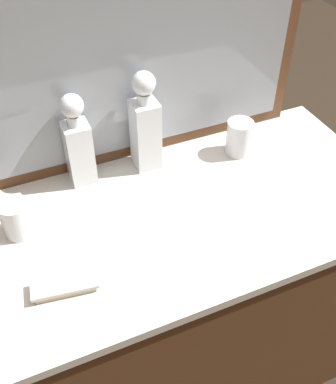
% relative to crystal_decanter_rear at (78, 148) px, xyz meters
% --- Properties ---
extents(ground_plane, '(6.00, 6.00, 0.00)m').
position_rel_crystal_decanter_rear_xyz_m(ground_plane, '(0.17, -0.23, -0.97)').
color(ground_plane, '#2D2319').
extents(dresser, '(1.30, 0.61, 0.86)m').
position_rel_crystal_decanter_rear_xyz_m(dresser, '(0.17, -0.23, -0.54)').
color(dresser, brown).
rests_on(dresser, ground_plane).
extents(dresser_mirror, '(1.08, 0.03, 0.68)m').
position_rel_crystal_decanter_rear_xyz_m(dresser_mirror, '(0.17, 0.06, 0.23)').
color(dresser_mirror, brown).
rests_on(dresser_mirror, dresser).
extents(crystal_decanter_rear, '(0.07, 0.07, 0.28)m').
position_rel_crystal_decanter_rear_xyz_m(crystal_decanter_rear, '(0.00, 0.00, 0.00)').
color(crystal_decanter_rear, white).
rests_on(crystal_decanter_rear, dresser).
extents(crystal_decanter_far_right, '(0.07, 0.07, 0.31)m').
position_rel_crystal_decanter_rear_xyz_m(crystal_decanter_far_right, '(0.19, -0.01, 0.01)').
color(crystal_decanter_far_right, white).
rests_on(crystal_decanter_far_right, dresser).
extents(crystal_tumbler_left, '(0.08, 0.08, 0.11)m').
position_rel_crystal_decanter_rear_xyz_m(crystal_tumbler_left, '(0.47, -0.07, -0.06)').
color(crystal_tumbler_left, white).
rests_on(crystal_tumbler_left, dresser).
extents(crystal_tumbler_far_left, '(0.08, 0.08, 0.10)m').
position_rel_crystal_decanter_rear_xyz_m(crystal_tumbler_far_left, '(-0.21, -0.14, -0.07)').
color(crystal_tumbler_far_left, white).
rests_on(crystal_tumbler_far_left, dresser).
extents(silver_brush_far_left, '(0.16, 0.08, 0.02)m').
position_rel_crystal_decanter_rear_xyz_m(silver_brush_far_left, '(-0.14, -0.36, -0.10)').
color(silver_brush_far_left, '#B7A88C').
rests_on(silver_brush_far_left, dresser).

